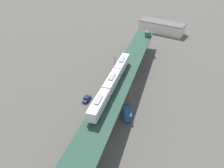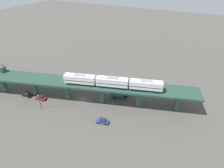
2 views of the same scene
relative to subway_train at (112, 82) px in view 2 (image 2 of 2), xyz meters
name	(u,v)px [view 2 (image 2 of 2)]	position (x,y,z in m)	size (l,w,h in m)	color
ground_plane	(83,100)	(-2.29, 12.80, -11.49)	(400.00, 400.00, 0.00)	#4C4944
elevated_viaduct	(82,85)	(-2.23, 12.61, -3.85)	(33.92, 90.65, 8.95)	#244135
subway_train	(112,82)	(0.00, 0.00, 0.00)	(13.14, 36.49, 4.45)	silver
signal_hut	(1,68)	(-10.35, 48.85, -0.74)	(4.00, 4.00, 3.40)	#33604C
street_car_blue	(102,121)	(-10.43, -1.19, -10.55)	(2.66, 4.67, 1.89)	#233D93
street_car_black	(27,94)	(-10.90, 36.19, -10.55)	(2.08, 4.47, 1.89)	black
street_car_red	(41,98)	(-9.98, 28.98, -10.55)	(2.41, 4.61, 1.89)	#AD1E1E
delivery_truck	(120,93)	(6.49, -0.68, -9.73)	(5.98, 7.18, 3.20)	#333338
street_lamp	(40,101)	(-14.43, 24.20, -7.38)	(0.44, 0.44, 6.94)	black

